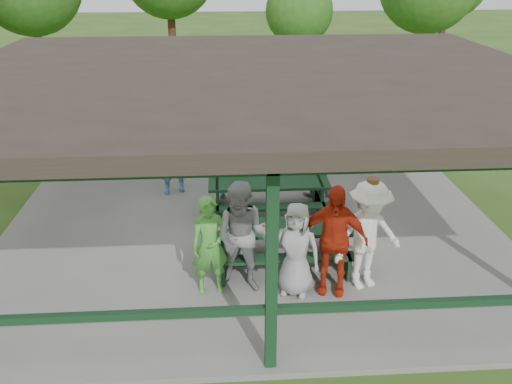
{
  "coord_description": "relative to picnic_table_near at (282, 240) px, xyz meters",
  "views": [
    {
      "loc": [
        -0.58,
        -9.56,
        5.24
      ],
      "look_at": [
        0.04,
        -0.3,
        1.11
      ],
      "focal_mm": 38.0,
      "sensor_mm": 36.0,
      "label": 1
    }
  ],
  "objects": [
    {
      "name": "contestant_red",
      "position": [
        0.7,
        -0.89,
        0.47
      ],
      "size": [
        1.19,
        0.73,
        1.88
      ],
      "primitive_type": "imported",
      "rotation": [
        0.0,
        0.0,
        -0.26
      ],
      "color": "red",
      "rests_on": "concrete_slab"
    },
    {
      "name": "contestant_white_fedora",
      "position": [
        1.29,
        -0.8,
        0.48
      ],
      "size": [
        1.38,
        1.06,
        1.95
      ],
      "rotation": [
        0.0,
        0.0,
        0.33
      ],
      "color": "white",
      "rests_on": "concrete_slab"
    },
    {
      "name": "spectator_lblue",
      "position": [
        -0.85,
        2.9,
        0.31
      ],
      "size": [
        1.53,
        0.89,
        1.57
      ],
      "primitive_type": "imported",
      "rotation": [
        0.0,
        0.0,
        2.83
      ],
      "color": "#83B0CB",
      "rests_on": "concrete_slab"
    },
    {
      "name": "picnic_table_far",
      "position": [
        -0.07,
        2.0,
        0.0
      ],
      "size": [
        2.52,
        1.39,
        0.75
      ],
      "color": "black",
      "rests_on": "concrete_slab"
    },
    {
      "name": "ground",
      "position": [
        -0.45,
        1.2,
        -0.57
      ],
      "size": [
        90.0,
        90.0,
        0.0
      ],
      "primitive_type": "plane",
      "color": "#2E4A17",
      "rests_on": "ground"
    },
    {
      "name": "concrete_slab",
      "position": [
        -0.45,
        1.2,
        -0.52
      ],
      "size": [
        10.0,
        8.0,
        0.1
      ],
      "primitive_type": "cube",
      "color": "slate",
      "rests_on": "ground"
    },
    {
      "name": "contestant_green",
      "position": [
        -1.26,
        -0.77,
        0.37
      ],
      "size": [
        0.66,
        0.49,
        1.68
      ],
      "primitive_type": "imported",
      "rotation": [
        0.0,
        0.0,
        0.15
      ],
      "color": "green",
      "rests_on": "concrete_slab"
    },
    {
      "name": "table_setting",
      "position": [
        0.15,
        0.01,
        0.31
      ],
      "size": [
        2.41,
        0.45,
        0.1
      ],
      "color": "white",
      "rests_on": "picnic_table_near"
    },
    {
      "name": "farm_trailer",
      "position": [
        -4.87,
        8.31,
        0.12
      ],
      "size": [
        3.95,
        2.68,
        1.4
      ],
      "rotation": [
        0.0,
        0.0,
        -0.42
      ],
      "color": "navy",
      "rests_on": "ground"
    },
    {
      "name": "contestant_grey_left",
      "position": [
        -0.73,
        -0.76,
        0.48
      ],
      "size": [
        1.07,
        0.92,
        1.9
      ],
      "primitive_type": "imported",
      "rotation": [
        0.0,
        0.0,
        -0.25
      ],
      "color": "gray",
      "rests_on": "concrete_slab"
    },
    {
      "name": "picnic_table_near",
      "position": [
        0.0,
        0.0,
        0.0
      ],
      "size": [
        2.49,
        1.39,
        0.75
      ],
      "color": "black",
      "rests_on": "concrete_slab"
    },
    {
      "name": "contestant_grey_mid",
      "position": [
        0.11,
        -0.91,
        0.33
      ],
      "size": [
        0.9,
        0.74,
        1.59
      ],
      "primitive_type": "imported",
      "rotation": [
        0.0,
        0.0,
        -0.34
      ],
      "color": "#9A9A9D",
      "rests_on": "concrete_slab"
    },
    {
      "name": "tree_mid",
      "position": [
        2.34,
        15.12,
        2.4
      ],
      "size": [
        2.81,
        2.81,
        4.4
      ],
      "color": "#332014",
      "rests_on": "ground"
    },
    {
      "name": "spectator_grey",
      "position": [
        1.05,
        2.95,
        0.4
      ],
      "size": [
        0.88,
        0.71,
        1.75
      ],
      "primitive_type": "imported",
      "rotation": [
        0.0,
        0.0,
        3.19
      ],
      "color": "gray",
      "rests_on": "concrete_slab"
    },
    {
      "name": "spectator_blue",
      "position": [
        -2.17,
        3.28,
        0.51
      ],
      "size": [
        0.84,
        0.7,
        1.96
      ],
      "primitive_type": "imported",
      "rotation": [
        0.0,
        0.0,
        3.52
      ],
      "color": "#4672B8",
      "rests_on": "concrete_slab"
    },
    {
      "name": "pavilion_structure",
      "position": [
        -0.45,
        1.2,
        2.6
      ],
      "size": [
        10.6,
        8.6,
        3.24
      ],
      "color": "black",
      "rests_on": "concrete_slab"
    },
    {
      "name": "pickup_truck",
      "position": [
        1.02,
        9.09,
        0.26
      ],
      "size": [
        6.5,
        4.34,
        1.66
      ],
      "primitive_type": "imported",
      "rotation": [
        0.0,
        0.0,
        1.86
      ],
      "color": "silver",
      "rests_on": "ground"
    }
  ]
}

